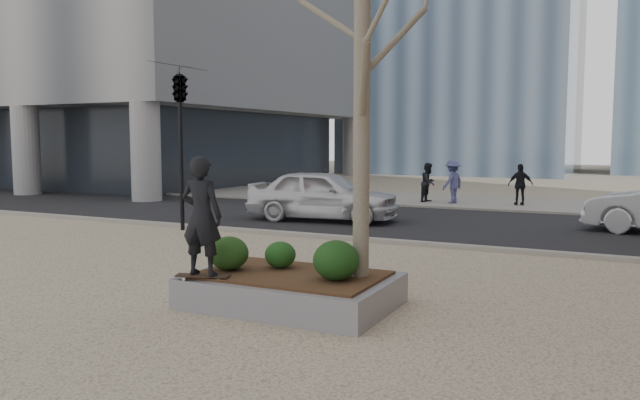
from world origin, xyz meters
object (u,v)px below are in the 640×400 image
at_px(planter, 291,291).
at_px(skateboarder, 202,216).
at_px(skateboard, 203,277).
at_px(police_car, 323,195).

xyz_separation_m(planter, skateboarder, (-1.02, -0.81, 1.16)).
relative_size(skateboard, police_car, 0.17).
distance_m(planter, skateboard, 1.33).
xyz_separation_m(skateboard, skateboarder, (0.00, 0.00, 0.90)).
height_order(skateboard, skateboarder, skateboarder).
height_order(planter, skateboard, skateboard).
relative_size(planter, skateboard, 3.85).
distance_m(planter, police_car, 9.80).
distance_m(skateboarder, police_car, 10.23).
distance_m(skateboard, skateboarder, 0.90).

